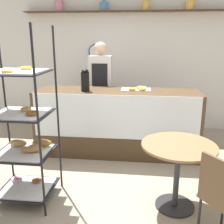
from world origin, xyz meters
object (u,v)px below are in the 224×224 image
Objects in this scene: person_worker at (101,87)px; coffee_carafe at (85,81)px; cafe_chair at (224,195)px; cafe_table at (178,160)px; pastry_rack at (24,134)px; donut_tray_counter at (138,89)px.

person_worker reaches higher than coffee_carafe.
cafe_chair is at bearing -49.47° from coffee_carafe.
pastry_rack is at bearing -179.29° from cafe_table.
cafe_table is at bearing 0.71° from pastry_rack.
person_worker reaches higher than cafe_chair.
pastry_rack reaches higher than cafe_table.
pastry_rack is 2.19× the size of cafe_chair.
pastry_rack is at bearing -105.56° from person_worker.
donut_tray_counter is at bearing -36.66° from person_worker.
cafe_chair is at bearing -15.57° from pastry_rack.
cafe_chair is 1.95× the size of donut_tray_counter.
person_worker is (0.53, 1.92, 0.17)m from pastry_rack.
donut_tray_counter is at bearing -15.35° from cafe_chair.
pastry_rack reaches higher than donut_tray_counter.
coffee_carafe is 0.81m from donut_tray_counter.
donut_tray_counter is (0.65, -0.49, 0.08)m from person_worker.
donut_tray_counter reaches higher than cafe_chair.
person_worker is at bearing 143.34° from donut_tray_counter.
cafe_chair is 2.43m from coffee_carafe.
donut_tray_counter is at bearing 107.48° from cafe_table.
pastry_rack is 1.87m from donut_tray_counter.
cafe_chair reaches higher than cafe_table.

